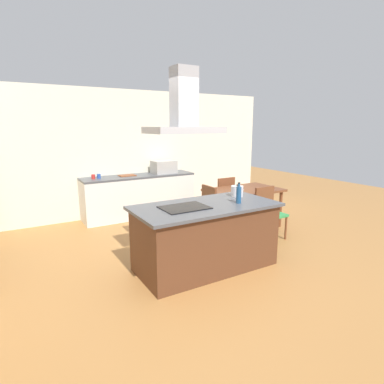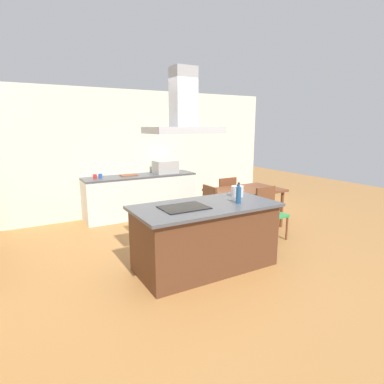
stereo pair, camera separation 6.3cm
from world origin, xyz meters
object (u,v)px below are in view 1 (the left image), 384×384
at_px(tea_kettle, 237,191).
at_px(countertop_microwave, 164,167).
at_px(chair_at_left_end, 204,208).
at_px(range_hood, 184,112).
at_px(olive_oil_bottle, 239,194).
at_px(coffee_mug_blue, 99,176).
at_px(chair_facing_island, 268,209).
at_px(coffee_mug_red, 93,177).
at_px(cutting_board, 127,175).
at_px(dining_table, 244,193).
at_px(cooktop, 185,207).
at_px(chair_facing_back_wall, 223,195).

distance_m(tea_kettle, countertop_microwave, 2.69).
bearing_deg(chair_at_left_end, tea_kettle, -90.85).
bearing_deg(range_hood, olive_oil_bottle, -11.66).
distance_m(coffee_mug_blue, chair_at_left_end, 2.30).
bearing_deg(tea_kettle, chair_facing_island, 16.35).
distance_m(countertop_microwave, range_hood, 3.26).
height_order(countertop_microwave, coffee_mug_blue, countertop_microwave).
xyz_separation_m(olive_oil_bottle, range_hood, (-0.76, 0.16, 1.08)).
distance_m(olive_oil_bottle, coffee_mug_red, 3.29).
bearing_deg(countertop_microwave, chair_at_left_end, -91.95).
distance_m(cutting_board, dining_table, 2.48).
height_order(cutting_board, dining_table, cutting_board).
relative_size(tea_kettle, coffee_mug_blue, 2.60).
relative_size(coffee_mug_red, dining_table, 0.06).
distance_m(cooktop, chair_at_left_end, 1.58).
relative_size(coffee_mug_red, coffee_mug_blue, 1.00).
relative_size(dining_table, chair_facing_back_wall, 1.57).
bearing_deg(cooktop, chair_at_left_end, 47.57).
xyz_separation_m(olive_oil_bottle, chair_facing_island, (1.18, 0.62, -0.51)).
xyz_separation_m(chair_facing_back_wall, chair_at_left_end, (-0.92, -0.67, 0.00)).
xyz_separation_m(cooktop, tea_kettle, (1.02, 0.19, 0.07)).
bearing_deg(coffee_mug_blue, coffee_mug_red, -173.74).
height_order(cooktop, countertop_microwave, countertop_microwave).
bearing_deg(cutting_board, coffee_mug_blue, -178.17).
distance_m(countertop_microwave, chair_facing_back_wall, 1.48).
height_order(dining_table, chair_facing_back_wall, chair_facing_back_wall).
xyz_separation_m(tea_kettle, coffee_mug_red, (-1.48, 2.71, -0.03)).
bearing_deg(range_hood, chair_facing_island, 13.41).
height_order(olive_oil_bottle, cutting_board, olive_oil_bottle).
relative_size(dining_table, chair_at_left_end, 1.57).
bearing_deg(chair_facing_back_wall, tea_kettle, -120.10).
bearing_deg(chair_facing_back_wall, olive_oil_bottle, -121.24).
height_order(olive_oil_bottle, coffee_mug_red, olive_oil_bottle).
distance_m(tea_kettle, olive_oil_bottle, 0.44).
height_order(chair_at_left_end, chair_facing_island, same).
bearing_deg(range_hood, dining_table, 30.11).
bearing_deg(coffee_mug_red, dining_table, -36.31).
xyz_separation_m(coffee_mug_red, chair_facing_island, (2.41, -2.43, -0.44)).
bearing_deg(coffee_mug_blue, chair_facing_island, -46.82).
relative_size(coffee_mug_red, chair_facing_island, 0.10).
bearing_deg(chair_facing_island, chair_facing_back_wall, 90.00).
relative_size(coffee_mug_red, cutting_board, 0.26).
distance_m(cutting_board, chair_facing_island, 3.02).
bearing_deg(cooktop, range_hood, 0.00).
bearing_deg(countertop_microwave, cutting_board, 176.59).
height_order(cooktop, coffee_mug_red, coffee_mug_red).
height_order(chair_facing_back_wall, range_hood, range_hood).
distance_m(olive_oil_bottle, chair_facing_island, 1.43).
relative_size(cooktop, coffee_mug_blue, 6.67).
relative_size(coffee_mug_red, range_hood, 0.10).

